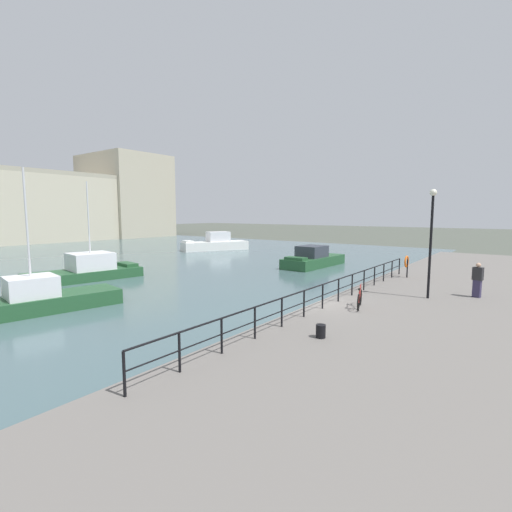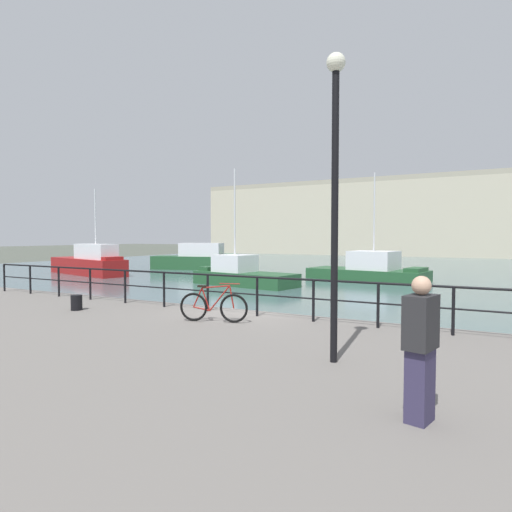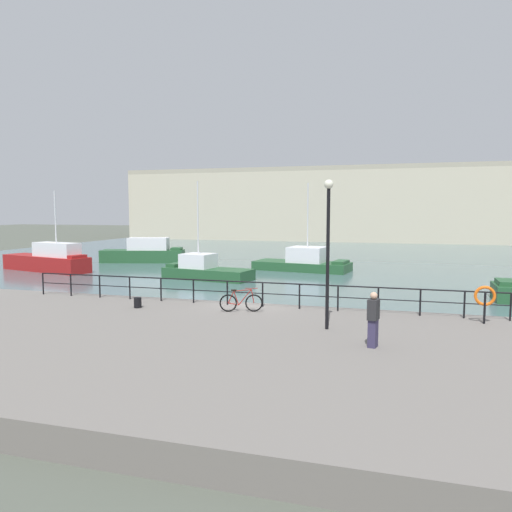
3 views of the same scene
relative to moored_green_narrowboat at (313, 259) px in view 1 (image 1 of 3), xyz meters
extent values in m
plane|color=#4C5147|center=(-14.85, -8.10, -0.69)|extent=(240.00, 240.00, 0.00)
cube|color=#476066|center=(-14.85, 22.10, -0.68)|extent=(80.00, 60.00, 0.01)
cube|color=slate|center=(-14.85, -14.60, -0.31)|extent=(56.00, 13.00, 0.76)
cube|color=#B2A891|center=(16.71, 52.94, 7.56)|extent=(13.09, 16.02, 16.50)
cube|color=#23512D|center=(0.15, 0.00, -0.24)|extent=(7.37, 2.85, 0.88)
cube|color=#333842|center=(-0.24, 0.01, 0.71)|extent=(2.67, 2.13, 1.02)
cube|color=#23512D|center=(-2.91, 0.10, 0.32)|extent=(0.94, 1.85, 0.24)
cube|color=#23512D|center=(-21.51, 3.26, -0.29)|extent=(6.74, 3.40, 0.78)
cube|color=silver|center=(-22.29, 3.39, 0.61)|extent=(2.45, 2.28, 1.01)
cylinder|color=silver|center=(-22.29, 3.39, 3.69)|extent=(0.10, 0.10, 5.16)
cube|color=#23512D|center=(-16.03, 10.07, -0.33)|extent=(8.09, 4.10, 0.71)
cube|color=silver|center=(-15.55, 10.00, 0.64)|extent=(3.19, 2.94, 1.23)
cube|color=#23512D|center=(-12.82, 9.56, 0.15)|extent=(1.24, 2.17, 0.24)
cylinder|color=silver|center=(-15.55, 10.00, 3.83)|extent=(0.10, 0.10, 5.15)
cube|color=white|center=(5.75, 17.50, -0.12)|extent=(8.82, 6.27, 1.12)
cube|color=silver|center=(6.16, 17.29, 1.08)|extent=(3.36, 3.02, 1.27)
cube|color=white|center=(2.56, 19.13, 0.56)|extent=(1.77, 2.14, 0.24)
cylinder|color=black|center=(-25.40, -8.85, 0.60)|extent=(0.07, 0.07, 1.05)
cylinder|color=black|center=(-23.80, -8.85, 0.60)|extent=(0.07, 0.07, 1.05)
cylinder|color=black|center=(-22.19, -8.85, 0.60)|extent=(0.07, 0.07, 1.05)
cylinder|color=black|center=(-20.58, -8.85, 0.60)|extent=(0.07, 0.07, 1.05)
cylinder|color=black|center=(-18.98, -8.85, 0.60)|extent=(0.07, 0.07, 1.05)
cylinder|color=black|center=(-17.37, -8.85, 0.60)|extent=(0.07, 0.07, 1.05)
cylinder|color=black|center=(-15.76, -8.85, 0.60)|extent=(0.07, 0.07, 1.05)
cylinder|color=black|center=(-14.16, -8.85, 0.60)|extent=(0.07, 0.07, 1.05)
cylinder|color=black|center=(-12.55, -8.85, 0.60)|extent=(0.07, 0.07, 1.05)
cylinder|color=black|center=(-10.94, -8.85, 0.60)|extent=(0.07, 0.07, 1.05)
cylinder|color=black|center=(-9.34, -8.85, 0.60)|extent=(0.07, 0.07, 1.05)
cylinder|color=black|center=(-7.73, -8.85, 0.60)|extent=(0.07, 0.07, 1.05)
cylinder|color=black|center=(-6.13, -8.85, 0.60)|extent=(0.07, 0.07, 1.05)
cylinder|color=black|center=(-4.52, -8.85, 0.60)|extent=(0.07, 0.07, 1.05)
cylinder|color=black|center=(-14.96, -8.85, 1.12)|extent=(20.88, 0.06, 0.06)
cylinder|color=black|center=(-14.96, -8.85, 0.65)|extent=(20.88, 0.04, 0.04)
torus|color=black|center=(-14.23, -9.94, 0.43)|extent=(0.71, 0.26, 0.72)
torus|color=black|center=(-15.23, -10.24, 0.43)|extent=(0.71, 0.26, 0.72)
cylinder|color=maroon|center=(-14.58, -10.04, 0.67)|extent=(0.54, 0.19, 0.66)
cylinder|color=maroon|center=(-14.92, -10.14, 0.64)|extent=(0.23, 0.10, 0.58)
cylinder|color=maroon|center=(-14.67, -10.07, 0.96)|extent=(0.70, 0.24, 0.11)
cylinder|color=maroon|center=(-15.03, -10.18, 0.39)|extent=(0.42, 0.16, 0.12)
cylinder|color=maroon|center=(-15.13, -10.21, 0.68)|extent=(0.26, 0.11, 0.51)
cylinder|color=maroon|center=(-14.28, -9.95, 0.71)|extent=(0.14, 0.07, 0.57)
cube|color=black|center=(-15.02, -10.17, 0.96)|extent=(0.24, 0.15, 0.05)
cylinder|color=maroon|center=(-14.33, -9.97, 1.04)|extent=(0.51, 0.17, 0.02)
cylinder|color=black|center=(-19.22, -10.53, 0.29)|extent=(0.32, 0.32, 0.44)
cylinder|color=black|center=(-5.54, -9.63, 0.65)|extent=(0.08, 0.08, 1.15)
torus|color=orange|center=(-5.54, -9.57, 1.10)|extent=(0.75, 0.11, 0.75)
cylinder|color=black|center=(-10.96, -12.02, 2.51)|extent=(0.12, 0.12, 4.88)
sphere|color=silver|center=(-10.96, -12.02, 5.09)|extent=(0.32, 0.32, 0.32)
cube|color=#332D4C|center=(-9.32, -13.87, 0.50)|extent=(0.31, 0.39, 0.85)
cube|color=#262628|center=(-9.32, -13.87, 1.23)|extent=(0.37, 0.49, 0.62)
sphere|color=tan|center=(-9.32, -13.87, 1.65)|extent=(0.22, 0.22, 0.22)
camera|label=1|loc=(-29.97, -15.91, 4.14)|focal=26.16mm
camera|label=2|loc=(-8.61, -19.14, 2.21)|focal=30.74mm
camera|label=3|loc=(-8.74, -28.66, 4.21)|focal=34.00mm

